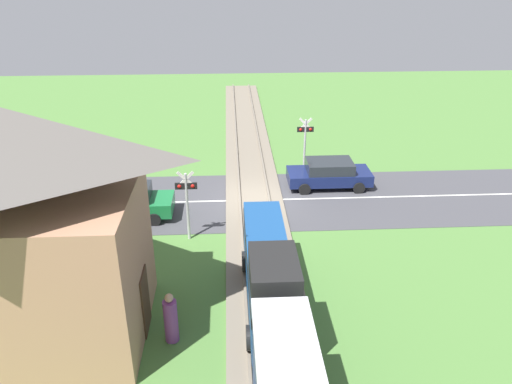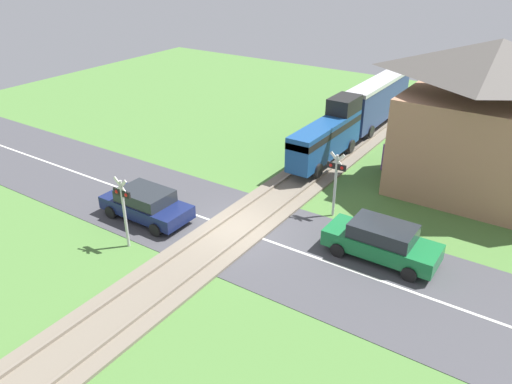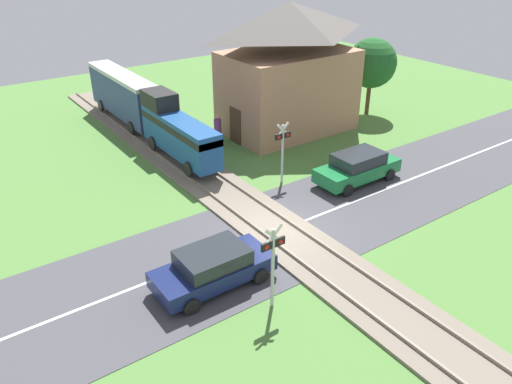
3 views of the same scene
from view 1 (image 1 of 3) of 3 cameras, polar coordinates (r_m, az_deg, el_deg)
name	(u,v)px [view 1 (image 1 of 3)]	position (r m, az deg, el deg)	size (l,w,h in m)	color
ground_plane	(254,200)	(24.66, -0.20, -0.97)	(60.00, 60.00, 0.00)	#4C7A38
road_surface	(254,200)	(24.66, -0.20, -0.95)	(48.00, 6.40, 0.02)	#424247
track_bed	(254,199)	(24.63, -0.20, -0.83)	(2.80, 48.00, 0.24)	#756B5B
train	(281,363)	(12.95, 2.92, -18.92)	(1.58, 14.90, 3.18)	navy
car_near_crossing	(329,173)	(26.13, 8.35, 2.13)	(4.28, 1.99, 1.43)	#141E4C
car_far_side	(124,202)	(23.51, -14.90, -1.09)	(4.48, 1.90, 1.54)	#197038
crossing_signal_west_approach	(305,138)	(27.44, 5.63, 6.20)	(0.90, 0.18, 3.13)	#B7B7B7
crossing_signal_east_approach	(187,196)	(20.66, -7.92, -0.49)	(0.90, 0.18, 3.13)	#B7B7B7
station_building	(3,231)	(16.19, -26.94, -4.01)	(8.23, 5.26, 7.60)	#AD7A5B
pedestrian_by_station	(171,319)	(16.05, -9.71, -14.16)	(0.43, 0.43, 1.74)	#7F3D84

